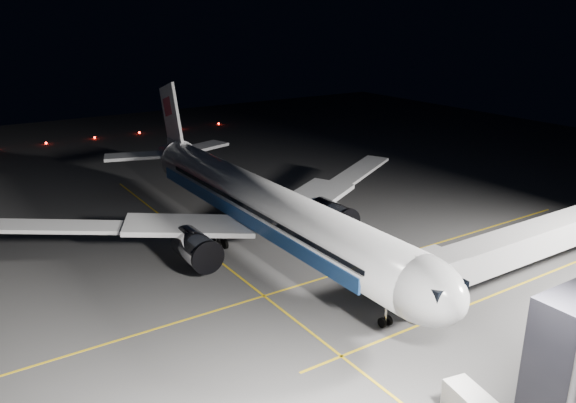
% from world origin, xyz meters
% --- Properties ---
extents(ground, '(200.00, 200.00, 0.00)m').
position_xyz_m(ground, '(0.00, 0.00, 0.00)').
color(ground, '#4C4C4F').
rests_on(ground, ground).
extents(guide_line_main, '(0.25, 80.00, 0.01)m').
position_xyz_m(guide_line_main, '(10.00, 0.00, 0.01)').
color(guide_line_main, gold).
rests_on(guide_line_main, ground).
extents(guide_line_cross, '(70.00, 0.25, 0.01)m').
position_xyz_m(guide_line_cross, '(0.00, -6.00, 0.01)').
color(guide_line_cross, gold).
rests_on(guide_line_cross, ground).
extents(guide_line_side, '(0.25, 40.00, 0.01)m').
position_xyz_m(guide_line_side, '(22.00, 10.00, 0.01)').
color(guide_line_side, gold).
rests_on(guide_line_side, ground).
extents(airliner, '(61.48, 54.22, 16.64)m').
position_xyz_m(airliner, '(-1.08, 0.00, 5.16)').
color(airliner, silver).
rests_on(airliner, ground).
extents(jet_bridge, '(3.60, 34.40, 6.30)m').
position_xyz_m(jet_bridge, '(22.00, 18.06, 4.58)').
color(jet_bridge, '#B2B2B7').
rests_on(jet_bridge, ground).
extents(taxiway_lights, '(0.44, 60.44, 0.44)m').
position_xyz_m(taxiway_lights, '(-72.00, 0.00, 0.22)').
color(taxiway_lights, '#FF140A').
rests_on(taxiway_lights, ground).
extents(baggage_tug, '(2.28, 1.84, 1.63)m').
position_xyz_m(baggage_tug, '(-4.48, 13.18, 0.75)').
color(baggage_tug, black).
rests_on(baggage_tug, ground).
extents(safety_cone_a, '(0.36, 0.36, 0.53)m').
position_xyz_m(safety_cone_a, '(-2.79, 4.00, 0.27)').
color(safety_cone_a, '#FF500A').
rests_on(safety_cone_a, ground).
extents(safety_cone_b, '(0.45, 0.45, 0.67)m').
position_xyz_m(safety_cone_b, '(-0.01, 5.60, 0.34)').
color(safety_cone_b, '#FF500A').
rests_on(safety_cone_b, ground).
extents(safety_cone_c, '(0.40, 0.40, 0.60)m').
position_xyz_m(safety_cone_c, '(-5.08, 14.00, 0.30)').
color(safety_cone_c, '#FF500A').
rests_on(safety_cone_c, ground).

